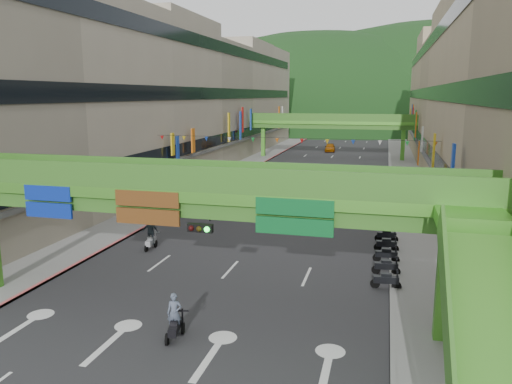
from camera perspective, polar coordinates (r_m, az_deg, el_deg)
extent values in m
plane|color=black|center=(19.48, -14.37, -20.36)|extent=(320.00, 320.00, 0.00)
cube|color=#28282B|center=(65.73, 7.05, 2.20)|extent=(18.00, 140.00, 0.02)
cube|color=gray|center=(68.01, -2.18, 2.62)|extent=(4.00, 140.00, 0.15)
cube|color=gray|center=(65.22, 16.67, 1.80)|extent=(4.00, 140.00, 0.15)
cube|color=#CC5959|center=(67.49, -0.64, 2.58)|extent=(0.20, 140.00, 0.18)
cube|color=gray|center=(65.17, 15.00, 1.90)|extent=(0.20, 140.00, 0.18)
cube|color=#9E937F|center=(70.01, -8.63, 10.49)|extent=(12.00, 95.00, 19.00)
cube|color=black|center=(68.11, -3.79, 6.11)|extent=(0.08, 90.25, 1.40)
cube|color=black|center=(67.86, -3.85, 11.17)|extent=(0.08, 90.25, 1.40)
cube|color=black|center=(68.14, -3.92, 16.22)|extent=(0.08, 90.25, 1.40)
cube|color=gray|center=(65.27, 24.27, 9.63)|extent=(12.00, 95.00, 19.00)
cube|color=black|center=(64.83, 18.60, 5.31)|extent=(0.08, 90.25, 1.40)
cube|color=black|center=(64.56, 18.93, 10.61)|extent=(0.08, 90.25, 1.40)
cube|color=black|center=(64.86, 19.28, 15.91)|extent=(0.08, 90.25, 1.40)
cube|color=#4C9E2D|center=(22.49, -7.72, -0.05)|extent=(28.00, 2.20, 0.50)
cube|color=#387223|center=(22.61, -7.68, -1.54)|extent=(28.00, 1.76, 0.70)
cube|color=#4C9E2D|center=(21.94, 20.67, -10.08)|extent=(0.60, 0.60, 4.80)
cube|color=#387223|center=(21.41, -8.83, 1.53)|extent=(28.00, 0.12, 1.10)
cube|color=#387223|center=(23.31, -6.81, 2.36)|extent=(28.00, 0.12, 1.10)
cube|color=#4C9E2D|center=(15.17, 25.70, -17.58)|extent=(2.20, 7.74, 5.20)
cube|color=navy|center=(24.91, -22.64, -1.14)|extent=(2.40, 0.12, 1.50)
cube|color=#593314|center=(22.27, -12.31, -1.90)|extent=(3.00, 0.12, 1.50)
cube|color=#0C5926|center=(20.23, 4.39, -2.98)|extent=(3.20, 0.12, 1.50)
cube|color=black|center=(21.30, -6.39, -4.10)|extent=(1.10, 0.28, 0.35)
cube|color=#4C9E2D|center=(79.97, 8.59, 7.86)|extent=(28.00, 2.20, 0.50)
cube|color=#387223|center=(80.00, 8.58, 7.43)|extent=(28.00, 1.76, 0.70)
cube|color=#4C9E2D|center=(82.10, 0.83, 5.72)|extent=(0.60, 0.60, 4.80)
cube|color=#4C9E2D|center=(79.81, 16.43, 5.12)|extent=(0.60, 0.60, 4.80)
cube|color=#387223|center=(78.89, 8.53, 8.40)|extent=(28.00, 0.12, 1.10)
cube|color=#387223|center=(80.96, 8.69, 8.46)|extent=(28.00, 0.12, 1.10)
ellipsoid|color=#1C4419|center=(176.26, 6.98, 7.71)|extent=(168.00, 140.00, 112.00)
ellipsoid|color=#1C4419|center=(195.37, 19.60, 7.48)|extent=(208.00, 176.00, 128.00)
cylinder|color=black|center=(45.36, 3.84, 6.17)|extent=(26.00, 0.03, 0.03)
cone|color=red|center=(49.26, -10.68, 6.10)|extent=(0.36, 0.36, 0.40)
cone|color=gold|center=(48.34, -8.22, 6.09)|extent=(0.36, 0.36, 0.40)
cone|color=#193FB2|center=(47.51, -5.68, 6.06)|extent=(0.36, 0.36, 0.40)
cone|color=silver|center=(46.77, -3.05, 6.02)|extent=(0.36, 0.36, 0.40)
cone|color=#198C33|center=(46.14, -0.35, 5.97)|extent=(0.36, 0.36, 0.40)
cone|color=orange|center=(45.61, 2.43, 5.90)|extent=(0.36, 0.36, 0.40)
cone|color=red|center=(45.19, 5.26, 5.81)|extent=(0.36, 0.36, 0.40)
cone|color=gold|center=(44.88, 8.14, 5.71)|extent=(0.36, 0.36, 0.40)
cone|color=#193FB2|center=(44.68, 11.05, 5.60)|extent=(0.36, 0.36, 0.40)
cone|color=silver|center=(44.60, 13.97, 5.47)|extent=(0.36, 0.36, 0.40)
cone|color=#198C33|center=(44.63, 16.90, 5.32)|extent=(0.36, 0.36, 0.40)
cone|color=orange|center=(44.78, 19.82, 5.16)|extent=(0.36, 0.36, 0.40)
cube|color=black|center=(21.75, -9.26, -14.98)|extent=(0.63, 1.35, 0.35)
cube|color=black|center=(21.64, -9.28, -14.39)|extent=(0.42, 0.60, 0.18)
cube|color=black|center=(21.94, -8.42, -13.28)|extent=(0.55, 0.18, 0.06)
cylinder|color=black|center=(22.28, -8.36, -15.15)|extent=(0.21, 0.51, 0.50)
cylinder|color=black|center=(21.50, -10.14, -16.24)|extent=(0.21, 0.51, 0.50)
imported|color=#485164|center=(21.48, -9.31, -13.46)|extent=(0.68, 0.52, 1.67)
cube|color=black|center=(52.33, 4.78, 0.57)|extent=(0.39, 1.31, 0.35)
cube|color=black|center=(52.28, 4.79, 0.84)|extent=(0.32, 0.56, 0.18)
cube|color=black|center=(52.77, 4.88, 1.21)|extent=(0.55, 0.08, 0.06)
cylinder|color=black|center=(52.92, 4.86, 0.35)|extent=(0.12, 0.50, 0.50)
cylinder|color=black|center=(51.85, 4.69, 0.13)|extent=(0.12, 0.50, 0.50)
imported|color=maroon|center=(52.22, 4.79, 1.21)|extent=(0.79, 0.63, 1.59)
cube|color=#9D9EA4|center=(33.69, -11.93, -5.56)|extent=(0.52, 1.34, 0.35)
cube|color=#9D9EA4|center=(33.62, -11.95, -5.15)|extent=(0.37, 0.59, 0.18)
cube|color=#9D9EA4|center=(33.99, -11.44, -4.51)|extent=(0.55, 0.13, 0.06)
cylinder|color=black|center=(34.21, -11.39, -5.80)|extent=(0.17, 0.51, 0.50)
cylinder|color=black|center=(33.35, -12.44, -6.29)|extent=(0.17, 0.51, 0.50)
imported|color=#2B363E|center=(33.51, -11.98, -4.45)|extent=(1.07, 0.56, 1.75)
cube|color=#6F1000|center=(53.24, 4.66, 0.75)|extent=(0.46, 1.33, 0.35)
cube|color=#6F1000|center=(53.20, 4.66, 1.02)|extent=(0.35, 0.57, 0.18)
cube|color=#6F1000|center=(53.68, 4.82, 1.38)|extent=(0.55, 0.11, 0.06)
cylinder|color=black|center=(53.82, 4.81, 0.54)|extent=(0.14, 0.51, 0.50)
cylinder|color=black|center=(52.78, 4.50, 0.33)|extent=(0.14, 0.51, 0.50)
imported|color=#494B51|center=(53.12, 4.67, 1.50)|extent=(0.94, 0.65, 1.82)
cube|color=black|center=(27.32, 14.64, -9.65)|extent=(1.32, 0.46, 0.35)
cube|color=black|center=(27.24, 14.66, -9.16)|extent=(0.57, 0.34, 0.18)
cube|color=black|center=(27.12, 15.86, -8.75)|extent=(0.11, 0.55, 0.06)
cylinder|color=black|center=(27.40, 15.77, -10.32)|extent=(0.51, 0.14, 0.50)
cylinder|color=black|center=(27.47, 13.45, -10.15)|extent=(0.51, 0.14, 0.50)
cube|color=black|center=(29.40, 14.65, -8.16)|extent=(1.32, 0.46, 0.35)
cube|color=black|center=(29.32, 14.68, -7.70)|extent=(0.57, 0.34, 0.18)
cube|color=black|center=(29.21, 15.78, -7.31)|extent=(0.11, 0.55, 0.06)
cylinder|color=black|center=(29.46, 15.70, -8.79)|extent=(0.51, 0.14, 0.50)
cylinder|color=black|center=(29.54, 13.55, -8.63)|extent=(0.51, 0.14, 0.50)
cube|color=black|center=(31.49, 14.67, -6.86)|extent=(1.32, 0.46, 0.35)
cube|color=black|center=(31.41, 14.69, -6.43)|extent=(0.57, 0.34, 0.18)
cube|color=black|center=(31.31, 15.72, -6.06)|extent=(0.11, 0.55, 0.06)
cylinder|color=black|center=(31.55, 15.64, -7.45)|extent=(0.51, 0.14, 0.50)
cylinder|color=black|center=(31.62, 13.64, -7.31)|extent=(0.51, 0.14, 0.50)
cube|color=black|center=(33.59, 14.68, -5.73)|extent=(1.32, 0.46, 0.35)
cube|color=black|center=(33.52, 14.70, -5.32)|extent=(0.57, 0.34, 0.18)
cube|color=black|center=(33.42, 15.66, -4.98)|extent=(0.11, 0.55, 0.06)
cylinder|color=black|center=(33.64, 15.59, -6.29)|extent=(0.51, 0.14, 0.50)
cylinder|color=black|center=(33.72, 13.72, -6.15)|extent=(0.51, 0.14, 0.50)
cube|color=black|center=(35.71, 14.69, -4.73)|extent=(1.32, 0.46, 0.35)
cube|color=black|center=(35.64, 14.71, -4.35)|extent=(0.57, 0.34, 0.18)
cube|color=black|center=(35.54, 15.61, -4.02)|extent=(0.11, 0.55, 0.06)
cylinder|color=black|center=(35.75, 15.55, -5.26)|extent=(0.51, 0.14, 0.50)
cylinder|color=black|center=(35.83, 13.79, -5.13)|extent=(0.51, 0.14, 0.50)
imported|color=#ADABB3|center=(56.32, -1.53, 1.46)|extent=(2.01, 4.14, 1.31)
imported|color=#BF660B|center=(90.62, 8.45, 5.06)|extent=(2.13, 4.55, 1.51)
imported|color=#A4131F|center=(44.26, 19.14, -1.62)|extent=(0.84, 0.69, 1.60)
imported|color=black|center=(41.49, 19.43, -2.41)|extent=(1.04, 0.61, 1.66)
imported|color=#2F4B5D|center=(38.89, 19.74, -3.33)|extent=(0.86, 0.65, 1.64)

